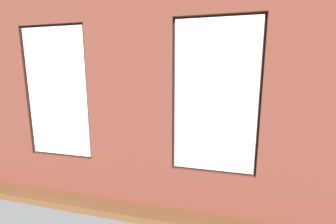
{
  "coord_description": "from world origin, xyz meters",
  "views": [
    {
      "loc": [
        -1.27,
        5.24,
        1.9
      ],
      "look_at": [
        -0.02,
        0.4,
        0.97
      ],
      "focal_mm": 24.0,
      "sensor_mm": 36.0,
      "label": 1
    }
  ],
  "objects_px": {
    "remote_silver": "(176,128)",
    "potted_plant_by_left_couch": "(250,126)",
    "potted_plant_corner_near_left": "(269,113)",
    "potted_plant_between_couches": "(209,141)",
    "cup_ceramic": "(193,126)",
    "papasan_chair": "(151,115)",
    "table_plant_small": "(180,126)",
    "couch_by_window": "(127,159)",
    "potted_plant_near_tv": "(68,126)",
    "tv_flatscreen": "(72,107)",
    "media_console": "(74,131)",
    "remote_black": "(170,126)",
    "potted_plant_foreground_right": "(115,111)",
    "coffee_table": "(176,130)",
    "potted_plant_corner_far_left": "(316,167)",
    "couch_left": "(275,141)",
    "candle_jar": "(158,126)"
  },
  "relations": [
    {
      "from": "remote_silver",
      "to": "potted_plant_by_left_couch",
      "type": "bearing_deg",
      "value": -47.3
    },
    {
      "from": "potted_plant_corner_near_left",
      "to": "potted_plant_by_left_couch",
      "type": "relative_size",
      "value": 2.97
    },
    {
      "from": "potted_plant_between_couches",
      "to": "potted_plant_by_left_couch",
      "type": "relative_size",
      "value": 2.85
    },
    {
      "from": "cup_ceramic",
      "to": "potted_plant_between_couches",
      "type": "xyz_separation_m",
      "value": [
        -0.55,
        2.12,
        0.31
      ]
    },
    {
      "from": "cup_ceramic",
      "to": "potted_plant_corner_near_left",
      "type": "bearing_deg",
      "value": -145.88
    },
    {
      "from": "potted_plant_corner_near_left",
      "to": "potted_plant_between_couches",
      "type": "height_order",
      "value": "potted_plant_corner_near_left"
    },
    {
      "from": "remote_silver",
      "to": "potted_plant_corner_near_left",
      "type": "bearing_deg",
      "value": -47.23
    },
    {
      "from": "papasan_chair",
      "to": "table_plant_small",
      "type": "bearing_deg",
      "value": 130.28
    },
    {
      "from": "couch_by_window",
      "to": "potted_plant_by_left_couch",
      "type": "height_order",
      "value": "couch_by_window"
    },
    {
      "from": "potted_plant_near_tv",
      "to": "potted_plant_between_couches",
      "type": "distance_m",
      "value": 3.33
    },
    {
      "from": "papasan_chair",
      "to": "potted_plant_by_left_couch",
      "type": "height_order",
      "value": "papasan_chair"
    },
    {
      "from": "papasan_chair",
      "to": "tv_flatscreen",
      "type": "bearing_deg",
      "value": 46.0
    },
    {
      "from": "table_plant_small",
      "to": "media_console",
      "type": "relative_size",
      "value": 0.19
    },
    {
      "from": "potted_plant_near_tv",
      "to": "tv_flatscreen",
      "type": "bearing_deg",
      "value": -58.87
    },
    {
      "from": "remote_black",
      "to": "potted_plant_foreground_right",
      "type": "relative_size",
      "value": 0.15
    },
    {
      "from": "cup_ceramic",
      "to": "potted_plant_between_couches",
      "type": "height_order",
      "value": "potted_plant_between_couches"
    },
    {
      "from": "coffee_table",
      "to": "table_plant_small",
      "type": "height_order",
      "value": "table_plant_small"
    },
    {
      "from": "remote_black",
      "to": "remote_silver",
      "type": "bearing_deg",
      "value": -105.98
    },
    {
      "from": "cup_ceramic",
      "to": "tv_flatscreen",
      "type": "xyz_separation_m",
      "value": [
        3.24,
        0.49,
        0.45
      ]
    },
    {
      "from": "couch_by_window",
      "to": "table_plant_small",
      "type": "distance_m",
      "value": 1.99
    },
    {
      "from": "potted_plant_corner_far_left",
      "to": "potted_plant_by_left_couch",
      "type": "bearing_deg",
      "value": -80.3
    },
    {
      "from": "remote_black",
      "to": "cup_ceramic",
      "type": "bearing_deg",
      "value": -73.38
    },
    {
      "from": "table_plant_small",
      "to": "potted_plant_corner_far_left",
      "type": "distance_m",
      "value": 3.09
    },
    {
      "from": "remote_black",
      "to": "media_console",
      "type": "xyz_separation_m",
      "value": [
        2.63,
        0.45,
        -0.18
      ]
    },
    {
      "from": "couch_by_window",
      "to": "potted_plant_by_left_couch",
      "type": "relative_size",
      "value": 4.22
    },
    {
      "from": "potted_plant_corner_near_left",
      "to": "potted_plant_between_couches",
      "type": "distance_m",
      "value": 3.81
    },
    {
      "from": "remote_black",
      "to": "papasan_chair",
      "type": "distance_m",
      "value": 1.6
    },
    {
      "from": "remote_silver",
      "to": "potted_plant_between_couches",
      "type": "bearing_deg",
      "value": -142.99
    },
    {
      "from": "media_console",
      "to": "potted_plant_between_couches",
      "type": "relative_size",
      "value": 0.68
    },
    {
      "from": "potted_plant_corner_near_left",
      "to": "potted_plant_near_tv",
      "type": "distance_m",
      "value": 5.48
    },
    {
      "from": "couch_by_window",
      "to": "potted_plant_between_couches",
      "type": "height_order",
      "value": "potted_plant_between_couches"
    },
    {
      "from": "potted_plant_between_couches",
      "to": "potted_plant_by_left_couch",
      "type": "distance_m",
      "value": 3.34
    },
    {
      "from": "couch_left",
      "to": "media_console",
      "type": "relative_size",
      "value": 2.11
    },
    {
      "from": "media_console",
      "to": "potted_plant_near_tv",
      "type": "height_order",
      "value": "potted_plant_near_tv"
    },
    {
      "from": "couch_by_window",
      "to": "potted_plant_corner_near_left",
      "type": "height_order",
      "value": "potted_plant_corner_near_left"
    },
    {
      "from": "papasan_chair",
      "to": "potted_plant_corner_far_left",
      "type": "distance_m",
      "value": 5.04
    },
    {
      "from": "cup_ceramic",
      "to": "papasan_chair",
      "type": "distance_m",
      "value": 2.0
    },
    {
      "from": "candle_jar",
      "to": "coffee_table",
      "type": "bearing_deg",
      "value": -164.7
    },
    {
      "from": "remote_black",
      "to": "potted_plant_corner_far_left",
      "type": "relative_size",
      "value": 0.14
    },
    {
      "from": "cup_ceramic",
      "to": "candle_jar",
      "type": "relative_size",
      "value": 0.87
    },
    {
      "from": "candle_jar",
      "to": "papasan_chair",
      "type": "height_order",
      "value": "papasan_chair"
    },
    {
      "from": "couch_by_window",
      "to": "coffee_table",
      "type": "xyz_separation_m",
      "value": [
        -0.47,
        -2.02,
        0.05
      ]
    },
    {
      "from": "potted_plant_between_couches",
      "to": "papasan_chair",
      "type": "bearing_deg",
      "value": -57.62
    },
    {
      "from": "couch_by_window",
      "to": "media_console",
      "type": "height_order",
      "value": "couch_by_window"
    },
    {
      "from": "potted_plant_near_tv",
      "to": "cup_ceramic",
      "type": "bearing_deg",
      "value": -152.67
    },
    {
      "from": "papasan_chair",
      "to": "potted_plant_foreground_right",
      "type": "height_order",
      "value": "potted_plant_foreground_right"
    },
    {
      "from": "table_plant_small",
      "to": "potted_plant_between_couches",
      "type": "bearing_deg",
      "value": 114.75
    },
    {
      "from": "couch_left",
      "to": "cup_ceramic",
      "type": "bearing_deg",
      "value": -101.55
    },
    {
      "from": "potted_plant_corner_near_left",
      "to": "potted_plant_foreground_right",
      "type": "bearing_deg",
      "value": 0.78
    },
    {
      "from": "candle_jar",
      "to": "potted_plant_corner_near_left",
      "type": "relative_size",
      "value": 0.08
    }
  ]
}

